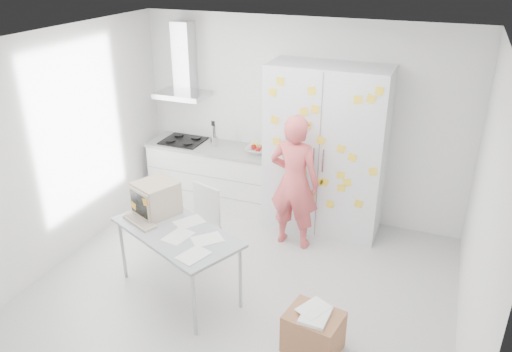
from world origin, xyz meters
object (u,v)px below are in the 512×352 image
at_px(person, 294,182).
at_px(chair, 200,221).
at_px(desk, 163,212).
at_px(cardboard_box, 313,331).

distance_m(person, chair, 1.23).
xyz_separation_m(desk, cardboard_box, (1.85, -0.46, -0.66)).
height_order(desk, cardboard_box, desk).
xyz_separation_m(person, desk, (-1.09, -1.25, 0.01)).
bearing_deg(desk, person, 73.25).
relative_size(person, cardboard_box, 3.06).
height_order(chair, cardboard_box, chair).
bearing_deg(chair, person, 58.85).
bearing_deg(cardboard_box, chair, 150.55).
xyz_separation_m(chair, cardboard_box, (1.66, -0.94, -0.33)).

